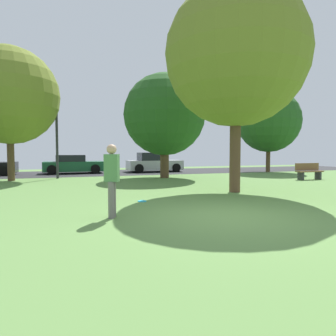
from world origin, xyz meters
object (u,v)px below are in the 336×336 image
Objects in this scene: oak_tree_right at (236,55)px; person_catcher at (112,177)px; park_bench at (309,171)px; frisbee_disc at (142,201)px; street_lamp_post at (57,139)px; parked_car_silver at (154,163)px; maple_tree_near at (165,115)px; birch_tree_lone at (269,121)px; parked_car_green at (73,165)px; oak_tree_center at (9,96)px.

oak_tree_right is 7.31m from person_catcher.
frisbee_disc is at bearing 21.74° from park_bench.
parked_car_silver is at bearing 28.94° from street_lamp_post.
maple_tree_near reaches higher than park_bench.
birch_tree_lone is 1.37× the size of street_lamp_post.
oak_tree_right is at bearing 14.76° from frisbee_disc.
maple_tree_near is 1.35× the size of street_lamp_post.
maple_tree_near is at bearing -27.39° from park_bench.
street_lamp_post reaches higher than frisbee_disc.
parked_car_green is (-5.51, 12.39, -4.54)m from oak_tree_right.
oak_tree_center is 4.36× the size of park_bench.
parked_car_silver is at bearing 158.89° from birch_tree_lone.
maple_tree_near is 9.19m from birch_tree_lone.
oak_tree_center is 10.93m from frisbee_disc.
oak_tree_right is (0.54, -6.86, 1.47)m from maple_tree_near.
oak_tree_right reaches higher than street_lamp_post.
birch_tree_lone is at bearing 39.34° from frisbee_disc.
park_bench is at bearing 25.60° from oak_tree_right.
oak_tree_center is 1.55× the size of street_lamp_post.
birch_tree_lone is at bearing -21.11° from parked_car_silver.
street_lamp_post is at bearing 16.03° from oak_tree_center.
birch_tree_lone is 1.51× the size of parked_car_silver.
maple_tree_near is 8.05m from parked_car_green.
park_bench is at bearing -27.39° from maple_tree_near.
frisbee_disc is (-3.37, -7.89, -3.67)m from maple_tree_near.
park_bench is (12.11, -9.23, -0.14)m from parked_car_green.
maple_tree_near is 1.50× the size of parked_car_green.
birch_tree_lone is 9.16m from parked_car_silver.
street_lamp_post is at bearing 127.82° from oak_tree_right.
birch_tree_lone is at bearing -13.54° from parked_car_green.
frisbee_disc is (4.87, -8.73, -4.43)m from oak_tree_center.
oak_tree_right is 1.93× the size of parked_car_silver.
birch_tree_lone is at bearing -106.85° from park_bench.
park_bench is (6.60, 3.16, -4.68)m from oak_tree_right.
birch_tree_lone is 22.79× the size of frisbee_disc.
oak_tree_right is 10.97m from street_lamp_post.
oak_tree_center reaches higher than parked_car_green.
birch_tree_lone is 14.97m from street_lamp_post.
maple_tree_near is at bearing -5.81° from oak_tree_center.
birch_tree_lone reaches higher than maple_tree_near.
parked_car_green is 0.90× the size of street_lamp_post.
person_catcher is 11.56m from street_lamp_post.
oak_tree_center is 1.71× the size of parked_car_silver.
oak_tree_right is at bearing 55.28° from person_catcher.
oak_tree_center reaches higher than park_bench.
person_catcher is at bearing -121.49° from frisbee_disc.
street_lamp_post is at bearing -177.35° from birch_tree_lone.
street_lamp_post reaches higher than parked_car_green.
street_lamp_post is at bearing 165.87° from maple_tree_near.
parked_car_green is at bearing 177.57° from parked_car_silver.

